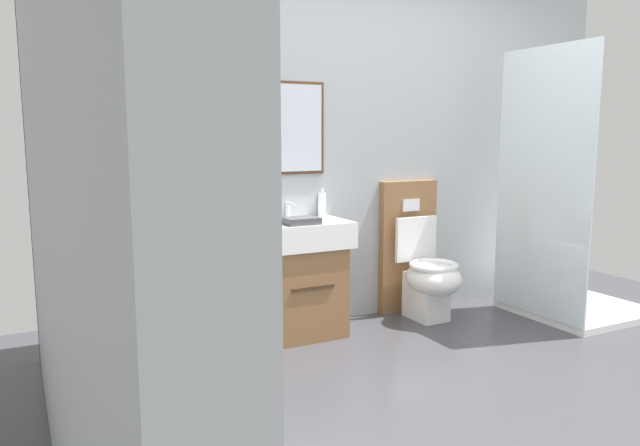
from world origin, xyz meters
TOP-DOWN VIEW (x-y plane):
  - ground_plane at (0.00, 0.00)m, footprint 5.62×4.60m
  - wall_back at (-0.02, 1.64)m, footprint 4.42×0.27m
  - wall_left at (-2.15, 0.00)m, footprint 0.12×3.40m
  - bath_mat at (-1.62, 0.82)m, footprint 0.68×0.44m
  - vanity_sink_left at (-1.62, 1.39)m, footprint 0.64×0.45m
  - tap_on_left_sink at (-1.62, 1.55)m, footprint 0.03×0.13m
  - vanity_sink_right at (-0.63, 1.39)m, footprint 0.64×0.45m
  - tap_on_right_sink at (-0.63, 1.55)m, footprint 0.03×0.13m
  - toilet at (0.36, 1.38)m, footprint 0.48×0.62m
  - toothbrush_cup at (-1.87, 1.54)m, footprint 0.07×0.07m
  - soap_dispenser at (-0.37, 1.55)m, footprint 0.06×0.06m
  - folded_hand_towel at (-0.67, 1.27)m, footprint 0.22×0.16m
  - shower_tray at (1.32, 0.89)m, footprint 0.92×0.85m

SIDE VIEW (x-z plane):
  - ground_plane at x=0.00m, z-range -0.10..0.00m
  - bath_mat at x=-1.62m, z-range 0.00..0.01m
  - toilet at x=0.36m, z-range -0.12..0.88m
  - vanity_sink_left at x=-1.62m, z-range 0.02..0.80m
  - vanity_sink_right at x=-0.63m, z-range 0.02..0.80m
  - shower_tray at x=1.32m, z-range -0.56..1.39m
  - folded_hand_towel at x=-0.67m, z-range 0.78..0.82m
  - toothbrush_cup at x=-1.87m, z-range 0.73..0.94m
  - tap_on_left_sink at x=-1.62m, z-range 0.79..0.91m
  - tap_on_right_sink at x=-0.63m, z-range 0.79..0.91m
  - soap_dispenser at x=-0.37m, z-range 0.76..0.96m
  - wall_left at x=-2.15m, z-range 0.00..2.63m
  - wall_back at x=-0.02m, z-range 0.00..2.63m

